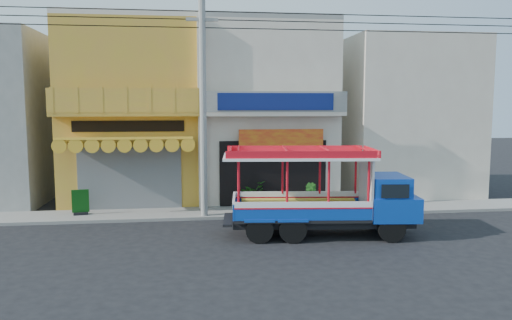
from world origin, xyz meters
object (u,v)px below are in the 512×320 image
Objects in this scene: utility_pole at (207,89)px; potted_plant_b at (312,195)px; songthaew_truck at (335,194)px; potted_plant_a at (253,194)px; green_sign at (81,204)px.

potted_plant_b is (4.37, 0.84, -4.39)m from utility_pole.
songthaew_truck is 6.25× the size of potted_plant_b.
utility_pole is at bearing 43.85° from potted_plant_b.
songthaew_truck is 5.01m from potted_plant_a.
songthaew_truck is (4.17, -3.16, -3.59)m from utility_pole.
songthaew_truck is 4.08m from potted_plant_b.
utility_pole is 4.91m from potted_plant_a.
utility_pole is 28.15× the size of green_sign.
utility_pole is 6.34m from songthaew_truck.
songthaew_truck is at bearing -23.25° from green_sign.
songthaew_truck is at bearing 120.04° from potted_plant_b.
utility_pole reaches higher than songthaew_truck.
green_sign is at bearing 171.22° from utility_pole.
potted_plant_a reaches higher than green_sign.
potted_plant_b is (9.34, 0.07, 0.11)m from green_sign.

